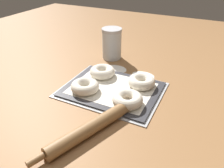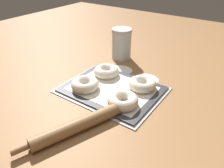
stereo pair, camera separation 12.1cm
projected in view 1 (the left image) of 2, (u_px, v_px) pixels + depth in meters
name	position (u px, v px, depth m)	size (l,w,h in m)	color
ground_plane	(107.00, 91.00, 0.91)	(2.80, 2.80, 0.00)	olive
baking_tray	(112.00, 90.00, 0.92)	(0.41, 0.32, 0.01)	#B2B5BA
baking_mat	(112.00, 88.00, 0.92)	(0.38, 0.29, 0.00)	#333338
bagel_front_left	(85.00, 86.00, 0.89)	(0.12, 0.12, 0.04)	silver
bagel_front_right	(127.00, 99.00, 0.81)	(0.12, 0.12, 0.04)	silver
bagel_back_left	(102.00, 72.00, 1.00)	(0.12, 0.12, 0.04)	silver
bagel_back_right	(141.00, 81.00, 0.92)	(0.12, 0.12, 0.04)	silver
flour_canister	(112.00, 44.00, 1.17)	(0.11, 0.11, 0.16)	silver
rolling_pin	(92.00, 127.00, 0.69)	(0.17, 0.41, 0.04)	olive
flour_patch_near	(115.00, 69.00, 1.09)	(0.11, 0.09, 0.00)	white
flour_patch_far	(143.00, 75.00, 1.03)	(0.11, 0.08, 0.00)	white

